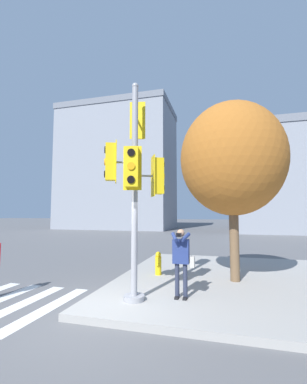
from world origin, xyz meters
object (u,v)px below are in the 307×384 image
Objects in this scene: person_photographer at (182,257)px; fire_hydrant at (158,263)px; street_tree at (232,159)px; traffic_signal_pole at (135,172)px.

fire_hydrant is at bearing 118.04° from person_photographer.
street_tree is (1.33, 1.98, 2.78)m from person_photographer.
traffic_signal_pole is at bearing -134.60° from street_tree.
fire_hydrant is (-0.05, 2.58, -2.71)m from traffic_signal_pole.
traffic_signal_pole reaches higher than fire_hydrant.
person_photographer is 2.48m from fire_hydrant.
person_photographer is at bearing -61.96° from fire_hydrant.
traffic_signal_pole is at bearing -88.78° from fire_hydrant.
traffic_signal_pole is 7.03× the size of fire_hydrant.
fire_hydrant is (-2.46, 0.14, -3.39)m from street_tree.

